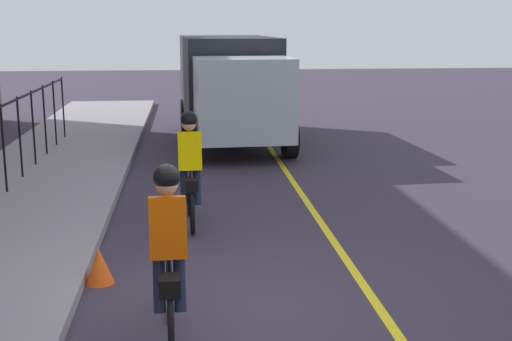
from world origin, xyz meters
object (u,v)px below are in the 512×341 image
box_truck_background (231,84)px  cyclist_follow (169,255)px  traffic_cone_far (99,266)px  cyclist_lead (190,169)px

box_truck_background → cyclist_follow: bearing=-9.5°
cyclist_follow → traffic_cone_far: 2.02m
box_truck_background → traffic_cone_far: size_ratio=15.09×
cyclist_follow → box_truck_background: size_ratio=0.27×
cyclist_follow → traffic_cone_far: size_ratio=4.04×
cyclist_lead → cyclist_follow: bearing=174.5°
cyclist_follow → traffic_cone_far: (1.67, 0.91, -0.69)m
cyclist_follow → traffic_cone_far: cyclist_follow is taller
cyclist_lead → cyclist_follow: 4.02m
box_truck_background → traffic_cone_far: (-10.11, 2.30, -1.32)m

